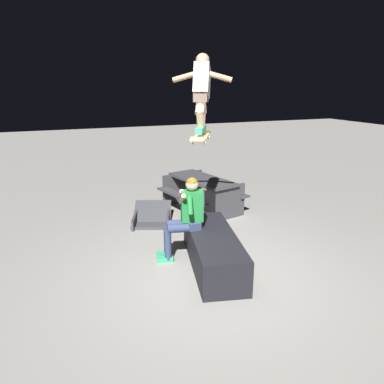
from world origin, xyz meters
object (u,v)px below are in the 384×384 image
(skateboard, at_px, (201,137))
(kicker_ramp, at_px, (152,218))
(person_sitting_on_ledge, at_px, (185,214))
(picnic_table_back, at_px, (202,189))
(ledge_box_main, at_px, (213,250))
(skater_airborne, at_px, (202,89))

(skateboard, distance_m, kicker_ramp, 2.70)
(person_sitting_on_ledge, relative_size, picnic_table_back, 0.69)
(picnic_table_back, bearing_deg, person_sitting_on_ledge, 150.26)
(skateboard, height_order, picnic_table_back, skateboard)
(ledge_box_main, xyz_separation_m, skateboard, (0.33, 0.08, 1.73))
(skater_airborne, height_order, picnic_table_back, skater_airborne)
(skater_airborne, bearing_deg, kicker_ramp, 9.88)
(kicker_ramp, bearing_deg, skater_airborne, -170.12)
(kicker_ramp, bearing_deg, picnic_table_back, -77.15)
(kicker_ramp, bearing_deg, skateboard, -171.22)
(person_sitting_on_ledge, height_order, skateboard, skateboard)
(skater_airborne, height_order, kicker_ramp, skater_airborne)
(ledge_box_main, height_order, skater_airborne, skater_airborne)
(kicker_ramp, relative_size, picnic_table_back, 0.59)
(ledge_box_main, distance_m, skater_airborne, 2.44)
(skater_airborne, distance_m, kicker_ramp, 3.20)
(ledge_box_main, xyz_separation_m, picnic_table_back, (2.49, -0.88, 0.24))
(skateboard, bearing_deg, person_sitting_on_ledge, 74.03)
(ledge_box_main, bearing_deg, kicker_ramp, 9.41)
(person_sitting_on_ledge, relative_size, skateboard, 1.38)
(skateboard, xyz_separation_m, picnic_table_back, (2.16, -0.96, -1.49))
(person_sitting_on_ledge, height_order, kicker_ramp, person_sitting_on_ledge)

